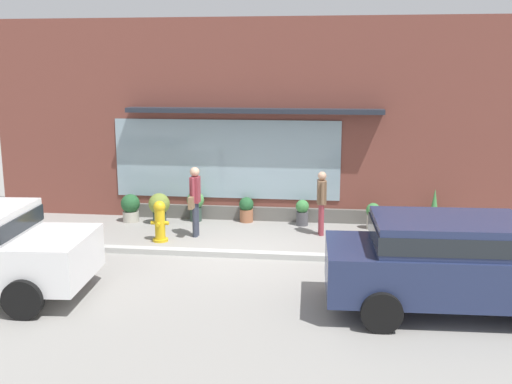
% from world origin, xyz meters
% --- Properties ---
extents(ground_plane, '(60.00, 60.00, 0.00)m').
position_xyz_m(ground_plane, '(0.00, 0.00, 0.00)').
color(ground_plane, gray).
extents(curb_strip, '(14.00, 0.24, 0.12)m').
position_xyz_m(curb_strip, '(0.00, -0.20, 0.06)').
color(curb_strip, '#B2B2AD').
rests_on(curb_strip, ground_plane).
extents(storefront, '(14.00, 0.81, 5.20)m').
position_xyz_m(storefront, '(-0.01, 3.19, 2.55)').
color(storefront, brown).
rests_on(storefront, ground_plane).
extents(fire_hydrant, '(0.42, 0.39, 0.96)m').
position_xyz_m(fire_hydrant, '(-1.90, 0.73, 0.49)').
color(fire_hydrant, gold).
rests_on(fire_hydrant, ground_plane).
extents(pedestrian_with_handbag, '(0.22, 0.62, 1.67)m').
position_xyz_m(pedestrian_with_handbag, '(-1.17, 1.23, 0.96)').
color(pedestrian_with_handbag, '#333847').
rests_on(pedestrian_with_handbag, ground_plane).
extents(pedestrian_passerby, '(0.24, 0.49, 1.54)m').
position_xyz_m(pedestrian_passerby, '(1.79, 1.77, 0.90)').
color(pedestrian_passerby, '#8E333D').
rests_on(pedestrian_passerby, ground_plane).
extents(parked_car_navy, '(4.40, 2.11, 1.59)m').
position_xyz_m(parked_car_navy, '(4.06, -2.68, 0.90)').
color(parked_car_navy, navy).
rests_on(parked_car_navy, ground_plane).
extents(potted_plant_near_hydrant, '(0.36, 0.36, 0.66)m').
position_xyz_m(potted_plant_near_hydrant, '(3.06, 2.46, 0.36)').
color(potted_plant_near_hydrant, '#B7B2A3').
rests_on(potted_plant_near_hydrant, ground_plane).
extents(potted_plant_window_left, '(0.38, 0.38, 0.65)m').
position_xyz_m(potted_plant_window_left, '(-0.17, 2.76, 0.34)').
color(potted_plant_window_left, '#9E6042').
rests_on(potted_plant_window_left, ground_plane).
extents(potted_plant_window_right, '(0.28, 0.28, 1.02)m').
position_xyz_m(potted_plant_window_right, '(4.57, 2.67, 0.49)').
color(potted_plant_window_right, '#33473D').
rests_on(potted_plant_window_right, ground_plane).
extents(potted_plant_doorstep, '(0.54, 0.54, 0.79)m').
position_xyz_m(potted_plant_doorstep, '(-2.37, 2.30, 0.46)').
color(potted_plant_doorstep, '#33473D').
rests_on(potted_plant_doorstep, ground_plane).
extents(potted_plant_window_center, '(0.45, 0.45, 0.79)m').
position_xyz_m(potted_plant_window_center, '(-1.50, 2.68, 0.46)').
color(potted_plant_window_center, '#33473D').
rests_on(potted_plant_window_center, ground_plane).
extents(potted_plant_trailing_edge, '(0.34, 0.34, 0.66)m').
position_xyz_m(potted_plant_trailing_edge, '(1.30, 2.59, 0.35)').
color(potted_plant_trailing_edge, '#4C4C51').
rests_on(potted_plant_trailing_edge, ground_plane).
extents(potted_plant_by_entrance, '(0.49, 0.49, 0.73)m').
position_xyz_m(potted_plant_by_entrance, '(-3.17, 2.41, 0.38)').
color(potted_plant_by_entrance, '#B7B2A3').
rests_on(potted_plant_by_entrance, ground_plane).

